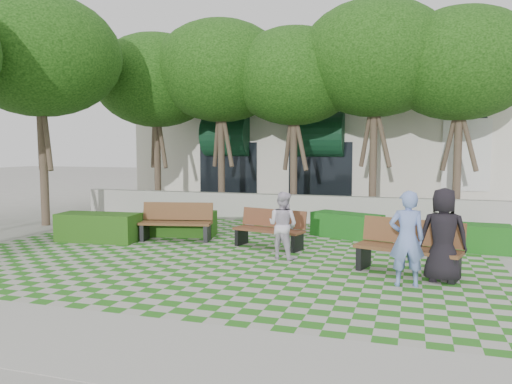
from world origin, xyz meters
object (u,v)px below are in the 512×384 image
(bench_west, at_px, (176,222))
(person_blue, at_px, (407,239))
(hedge_midleft, at_px, (180,224))
(hedge_midright, at_px, (347,225))
(hedge_east, at_px, (468,238))
(person_dark, at_px, (443,235))
(person_white, at_px, (283,225))
(bench_east, at_px, (409,248))
(bench_mid, at_px, (270,229))
(hedge_west, at_px, (98,227))

(bench_west, bearing_deg, person_blue, -37.32)
(bench_west, relative_size, hedge_midleft, 1.02)
(hedge_midright, bearing_deg, hedge_east, -17.35)
(hedge_midright, bearing_deg, hedge_midleft, -166.19)
(person_dark, bearing_deg, hedge_midright, -60.65)
(hedge_midright, height_order, person_white, person_white)
(person_white, bearing_deg, hedge_midleft, -11.34)
(hedge_east, height_order, person_dark, person_dark)
(bench_east, distance_m, hedge_midleft, 6.67)
(bench_east, height_order, person_dark, person_dark)
(bench_mid, relative_size, person_white, 1.25)
(bench_east, height_order, hedge_east, bench_east)
(bench_mid, distance_m, person_dark, 4.46)
(bench_east, bearing_deg, hedge_midleft, 174.38)
(hedge_midright, height_order, person_blue, person_blue)
(bench_mid, height_order, hedge_midleft, bench_mid)
(bench_west, height_order, hedge_west, bench_west)
(bench_west, xyz_separation_m, person_blue, (5.92, -2.78, 0.38))
(hedge_midright, bearing_deg, bench_east, -65.39)
(hedge_midleft, relative_size, person_dark, 1.12)
(bench_mid, height_order, person_dark, person_dark)
(hedge_midright, relative_size, person_white, 1.28)
(hedge_east, xyz_separation_m, person_white, (-4.05, -2.10, 0.42))
(hedge_west, height_order, person_white, person_white)
(bench_west, height_order, hedge_midright, bench_west)
(bench_east, relative_size, bench_west, 1.06)
(bench_west, xyz_separation_m, hedge_west, (-1.91, -0.74, -0.11))
(hedge_east, height_order, person_white, person_white)
(bench_mid, xyz_separation_m, hedge_midright, (1.64, 1.95, -0.12))
(bench_east, distance_m, hedge_west, 7.94)
(hedge_east, xyz_separation_m, hedge_west, (-9.21, -1.59, 0.04))
(bench_east, xyz_separation_m, person_blue, (-0.03, -0.95, 0.35))
(hedge_midright, distance_m, person_dark, 4.68)
(bench_mid, relative_size, hedge_west, 0.89)
(bench_mid, relative_size, person_dark, 1.07)
(hedge_midright, distance_m, person_white, 3.23)
(hedge_west, xyz_separation_m, person_blue, (7.83, -2.04, 0.49))
(bench_mid, relative_size, hedge_midright, 0.98)
(hedge_west, relative_size, person_white, 1.42)
(hedge_east, bearing_deg, person_blue, -110.77)
(person_dark, bearing_deg, hedge_east, -103.18)
(bench_mid, height_order, person_white, person_white)
(hedge_east, xyz_separation_m, hedge_midleft, (-7.52, -0.17, 0.02))
(bench_east, height_order, bench_west, bench_east)
(hedge_west, bearing_deg, hedge_east, 9.81)
(person_dark, bearing_deg, person_blue, 39.10)
(bench_west, distance_m, hedge_midright, 4.65)
(hedge_east, bearing_deg, hedge_midleft, -178.72)
(hedge_east, relative_size, person_dark, 1.07)
(hedge_west, bearing_deg, hedge_midright, 22.22)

